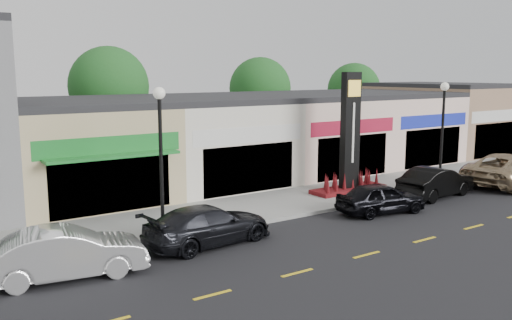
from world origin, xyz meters
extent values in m
plane|color=black|center=(0.00, 0.00, 0.00)|extent=(120.00, 120.00, 0.00)
cube|color=gray|center=(0.00, 4.35, 0.07)|extent=(52.00, 4.30, 0.15)
cube|color=gray|center=(0.00, 2.10, 0.07)|extent=(52.00, 0.20, 0.15)
cube|color=tan|center=(-8.50, 11.50, 2.25)|extent=(7.00, 10.00, 4.50)
cube|color=#262628|center=(-8.50, 11.50, 4.65)|extent=(7.00, 10.00, 0.30)
cube|color=black|center=(-8.50, 6.55, 1.40)|extent=(5.25, 0.10, 2.40)
cube|color=#1B7A2A|center=(-8.50, 6.55, 3.10)|extent=(6.30, 0.12, 0.80)
cube|color=#1B7A2A|center=(-8.50, 6.10, 2.70)|extent=(5.60, 0.90, 0.12)
cube|color=white|center=(-1.50, 11.50, 2.25)|extent=(7.00, 10.00, 4.50)
cube|color=#262628|center=(-1.50, 11.50, 4.65)|extent=(7.00, 10.00, 0.30)
cube|color=black|center=(-1.50, 6.55, 1.40)|extent=(5.25, 0.10, 2.40)
cube|color=silver|center=(-1.50, 6.55, 3.10)|extent=(6.30, 0.12, 0.80)
cube|color=#FAD4BE|center=(5.50, 11.50, 2.25)|extent=(7.00, 10.00, 4.50)
cube|color=#262628|center=(5.50, 11.50, 4.65)|extent=(7.00, 10.00, 0.30)
cube|color=black|center=(5.50, 6.55, 1.40)|extent=(5.25, 0.10, 2.40)
cube|color=#AD1733|center=(5.50, 6.55, 3.10)|extent=(6.30, 0.12, 0.80)
cube|color=#FAD4BE|center=(12.50, 11.50, 2.25)|extent=(7.00, 10.00, 4.50)
cube|color=#262628|center=(12.50, 11.50, 4.65)|extent=(7.00, 10.00, 0.30)
cube|color=black|center=(12.50, 6.55, 1.40)|extent=(5.25, 0.10, 2.40)
cube|color=#1B2ABE|center=(12.50, 6.55, 3.10)|extent=(6.30, 0.12, 0.80)
cube|color=#957A57|center=(19.50, 11.50, 2.50)|extent=(7.00, 10.00, 5.00)
cube|color=#262628|center=(19.50, 11.50, 5.15)|extent=(7.00, 10.00, 0.30)
cube|color=black|center=(19.50, 6.55, 1.40)|extent=(5.25, 0.10, 2.40)
cube|color=silver|center=(19.50, 6.55, 3.10)|extent=(6.30, 0.12, 0.80)
cylinder|color=#382619|center=(-4.00, 19.50, 1.57)|extent=(0.36, 0.36, 3.15)
sphere|color=#184D19|center=(-4.00, 19.50, 5.23)|extent=(5.20, 5.20, 5.20)
cylinder|color=#382619|center=(8.00, 19.50, 1.49)|extent=(0.36, 0.36, 2.97)
sphere|color=#184D19|center=(8.00, 19.50, 4.89)|extent=(4.80, 4.80, 4.80)
cylinder|color=#382619|center=(18.00, 19.50, 1.40)|extent=(0.36, 0.36, 2.80)
sphere|color=#184D19|center=(18.00, 19.50, 4.64)|extent=(4.60, 4.60, 4.60)
cylinder|color=black|center=(-8.00, 2.50, 0.30)|extent=(0.32, 0.32, 0.30)
cylinder|color=black|center=(-8.00, 2.50, 2.80)|extent=(0.14, 0.14, 5.00)
sphere|color=silver|center=(-8.00, 2.50, 5.40)|extent=(0.44, 0.44, 0.44)
cylinder|color=black|center=(8.00, 2.50, 0.30)|extent=(0.32, 0.32, 0.30)
cylinder|color=black|center=(8.00, 2.50, 2.80)|extent=(0.14, 0.14, 5.00)
sphere|color=silver|center=(8.00, 2.50, 5.40)|extent=(0.44, 0.44, 0.44)
cube|color=#590F12|center=(3.00, 4.20, 0.25)|extent=(4.20, 1.30, 0.20)
cube|color=black|center=(3.00, 4.20, 3.15)|extent=(1.00, 0.40, 6.00)
cube|color=yellow|center=(3.00, 3.98, 5.35)|extent=(0.80, 0.05, 0.80)
cube|color=silver|center=(3.00, 3.98, 3.15)|extent=(0.12, 0.04, 3.00)
imported|color=white|center=(-12.00, 0.57, 0.77)|extent=(2.33, 4.89, 1.55)
imported|color=black|center=(-6.90, 1.03, 0.71)|extent=(2.54, 5.11, 1.43)
imported|color=black|center=(1.49, 0.60, 0.69)|extent=(2.26, 4.26, 1.38)
imported|color=black|center=(6.10, 1.29, 0.75)|extent=(2.03, 4.71, 1.51)
imported|color=#9D8664|center=(11.83, 0.96, 0.87)|extent=(3.76, 6.61, 1.74)
camera|label=1|loc=(-15.98, -15.54, 6.15)|focal=38.00mm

